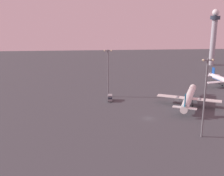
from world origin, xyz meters
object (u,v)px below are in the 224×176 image
object	(u,v)px
catering_truck	(110,98)
apron_light_central	(205,94)
apron_light_west	(108,70)
control_tower	(214,34)
airplane_taxiway_distant	(189,98)

from	to	relation	value
catering_truck	apron_light_central	distance (m)	60.28
apron_light_central	apron_light_west	bearing A→B (deg)	121.23
apron_light_west	apron_light_central	distance (m)	64.84
control_tower	airplane_taxiway_distant	size ratio (longest dim) A/B	1.18
apron_light_west	apron_light_central	world-z (taller)	apron_light_central
control_tower	apron_light_central	xyz separation A→B (m)	(-58.54, -139.15, -8.82)
control_tower	airplane_taxiway_distant	bearing A→B (deg)	-117.05
control_tower	catering_truck	bearing A→B (deg)	-135.07
apron_light_west	apron_light_central	size ratio (longest dim) A/B	0.85
airplane_taxiway_distant	apron_light_west	distance (m)	45.43
control_tower	airplane_taxiway_distant	distance (m)	116.14
apron_light_west	apron_light_central	xyz separation A→B (m)	(33.59, -55.40, 2.35)
apron_light_west	apron_light_central	bearing A→B (deg)	-58.77
airplane_taxiway_distant	apron_light_west	size ratio (longest dim) A/B	1.47
catering_truck	airplane_taxiway_distant	bearing A→B (deg)	169.33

